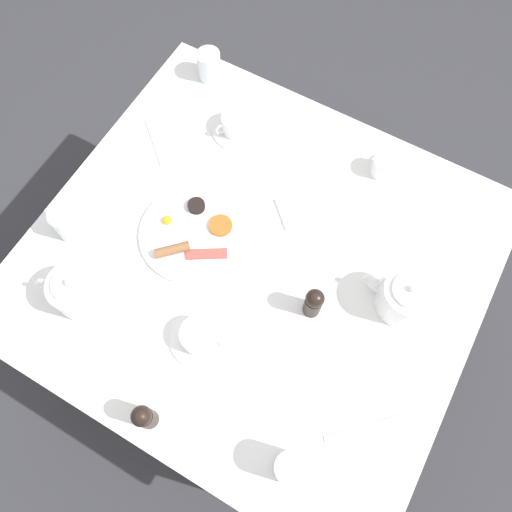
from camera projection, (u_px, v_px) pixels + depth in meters
The scene contains 16 objects.
ground_plane at pixel (256, 328), 1.99m from camera, with size 8.00×8.00×0.00m, color #333338.
table at pixel (256, 267), 1.37m from camera, with size 1.07×1.15×0.73m.
breakfast_plate at pixel (193, 233), 1.33m from camera, with size 0.29×0.29×0.04m.
teapot_near at pixel (77, 291), 1.22m from camera, with size 0.12×0.21×0.13m.
teapot_far at pixel (404, 297), 1.21m from camera, with size 0.12×0.22×0.13m.
teacup_with_saucer_left at pixel (200, 336), 1.21m from camera, with size 0.15×0.15×0.06m.
teacup_with_saucer_right at pixel (237, 125), 1.44m from camera, with size 0.15×0.15×0.06m.
water_glass_tall at pixel (67, 223), 1.30m from camera, with size 0.07×0.07×0.10m.
water_glass_short at pixel (209, 65), 1.50m from camera, with size 0.07×0.07×0.09m.
wine_glass_spare at pixel (290, 468), 1.07m from camera, with size 0.07×0.07×0.10m.
creamer_jug at pixel (384, 165), 1.38m from camera, with size 0.09×0.06×0.06m.
pepper_grinder at pixel (314, 302), 1.20m from camera, with size 0.05×0.05×0.12m.
salt_grinder at pixel (144, 417), 1.10m from camera, with size 0.05×0.05×0.12m.
napkin_folded at pixel (310, 206), 1.37m from camera, with size 0.19×0.19×0.01m.
fork_by_plate at pixel (155, 142), 1.45m from camera, with size 0.12×0.14×0.00m.
knife_by_plate at pixel (367, 427), 1.15m from camera, with size 0.16×0.16×0.00m.
Camera 1 is at (-0.43, -0.24, 1.95)m, focal length 35.00 mm.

